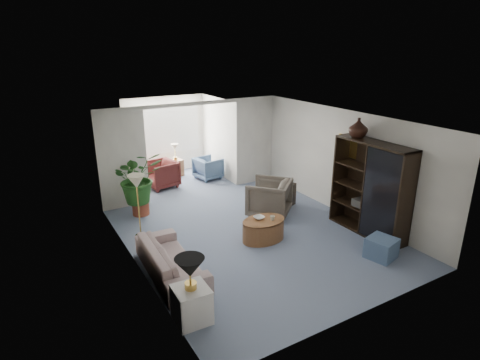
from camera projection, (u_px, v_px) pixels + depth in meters
floor at (254, 236)px, 8.53m from camera, size 6.00×6.00×0.00m
sunroom_floor at (181, 182)px, 11.87m from camera, size 2.60×2.60×0.00m
back_pier_left at (123, 159)px, 9.65m from camera, size 1.20×0.12×2.50m
back_pier_right at (255, 141)px, 11.47m from camera, size 1.20×0.12×2.50m
back_header at (192, 104)px, 10.17m from camera, size 2.60×0.12×0.10m
window_pane at (165, 129)px, 12.29m from camera, size 2.20×0.02×1.50m
window_blinds at (165, 129)px, 12.26m from camera, size 2.20×0.02×1.50m
framed_picture at (348, 146)px, 9.07m from camera, size 0.04×0.50×0.40m
sofa at (171, 259)px, 7.06m from camera, size 0.85×2.01×0.58m
end_table at (192, 304)px, 5.87m from camera, size 0.52×0.52×0.55m
table_lamp at (190, 267)px, 5.66m from camera, size 0.44×0.44×0.30m
floor_lamp at (136, 182)px, 8.11m from camera, size 0.36×0.36×0.28m
coffee_table at (263, 230)px, 8.32m from camera, size 1.06×1.06×0.45m
coffee_bowl at (259, 218)px, 8.29m from camera, size 0.24×0.24×0.05m
coffee_cup at (272, 218)px, 8.22m from camera, size 0.12×0.12×0.10m
wingback_chair at (269, 198)px, 9.46m from camera, size 1.34×1.34×0.88m
side_table_dark at (285, 195)px, 10.09m from camera, size 0.58×0.52×0.56m
entertainment_cabinet at (370, 189)px, 8.40m from camera, size 0.48×1.82×2.02m
cabinet_urn at (358, 128)px, 8.41m from camera, size 0.40×0.40×0.42m
ottoman at (381, 248)px, 7.63m from camera, size 0.60×0.60×0.40m
plant_pot at (141, 208)px, 9.57m from camera, size 0.40×0.40×0.32m
house_plant at (138, 177)px, 9.31m from camera, size 1.13×0.98×1.25m
sunroom_chair_blue at (208, 168)px, 12.05m from camera, size 0.84×0.82×0.66m
sunroom_chair_maroon at (161, 174)px, 11.31m from camera, size 0.97×0.95×0.77m
sunroom_table at (176, 168)px, 12.32m from camera, size 0.46×0.39×0.51m
shelf_clutter at (378, 196)px, 8.20m from camera, size 0.30×1.00×1.06m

